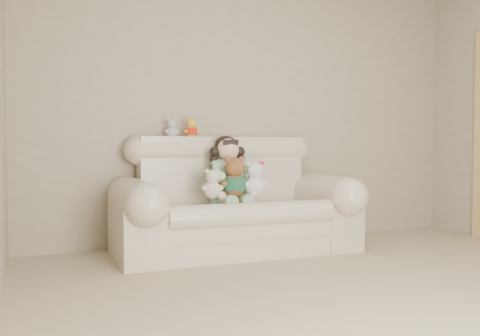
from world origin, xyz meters
name	(u,v)px	position (x,y,z in m)	size (l,w,h in m)	color
floor	(430,314)	(0.00, 0.00, 0.00)	(5.00, 5.00, 0.00)	tan
wall_back	(254,110)	(0.00, 2.50, 1.30)	(4.50, 4.50, 0.00)	#ACA188
sofa	(236,194)	(-0.39, 2.00, 0.52)	(2.10, 0.95, 1.03)	#C2B09C
seated_child	(228,169)	(-0.44, 2.08, 0.73)	(0.37, 0.46, 0.62)	#2D7C42
brown_teddy	(234,173)	(-0.45, 1.88, 0.71)	(0.26, 0.20, 0.41)	brown
white_cat	(255,176)	(-0.27, 1.87, 0.68)	(0.24, 0.18, 0.37)	silver
cream_teddy	(212,181)	(-0.65, 1.87, 0.65)	(0.19, 0.15, 0.29)	beige
yellow_mini_bear	(191,126)	(-0.70, 2.33, 1.12)	(0.14, 0.11, 0.22)	gold
grey_mini_plush	(172,127)	(-0.87, 2.36, 1.11)	(0.13, 0.10, 0.21)	silver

